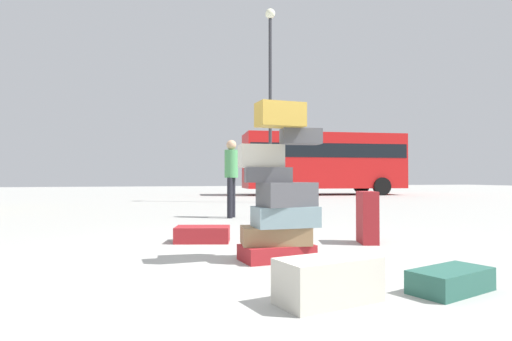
{
  "coord_description": "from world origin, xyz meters",
  "views": [
    {
      "loc": [
        -1.27,
        -3.95,
        0.88
      ],
      "look_at": [
        0.2,
        1.08,
        0.98
      ],
      "focal_mm": 29.2,
      "sensor_mm": 36.0,
      "label": 1
    }
  ],
  "objects_px": {
    "suitcase_maroon_foreground_far": "(367,217)",
    "person_bearded_onlooker": "(231,171)",
    "parked_bus": "(323,160)",
    "lamp_post": "(270,78)",
    "suitcase_teal_upright_blue": "(451,280)",
    "suitcase_tower": "(279,200)",
    "suitcase_cream_behind_tower": "(328,280)",
    "suitcase_maroon_white_trunk": "(203,234)"
  },
  "relations": [
    {
      "from": "suitcase_tower",
      "to": "person_bearded_onlooker",
      "type": "distance_m",
      "value": 4.84
    },
    {
      "from": "suitcase_teal_upright_blue",
      "to": "lamp_post",
      "type": "height_order",
      "value": "lamp_post"
    },
    {
      "from": "suitcase_maroon_white_trunk",
      "to": "suitcase_maroon_foreground_far",
      "type": "distance_m",
      "value": 2.25
    },
    {
      "from": "suitcase_teal_upright_blue",
      "to": "suitcase_cream_behind_tower",
      "type": "relative_size",
      "value": 0.94
    },
    {
      "from": "lamp_post",
      "to": "person_bearded_onlooker",
      "type": "bearing_deg",
      "value": -116.83
    },
    {
      "from": "suitcase_maroon_foreground_far",
      "to": "lamp_post",
      "type": "relative_size",
      "value": 0.1
    },
    {
      "from": "suitcase_teal_upright_blue",
      "to": "suitcase_cream_behind_tower",
      "type": "distance_m",
      "value": 1.03
    },
    {
      "from": "suitcase_tower",
      "to": "suitcase_teal_upright_blue",
      "type": "relative_size",
      "value": 2.4
    },
    {
      "from": "suitcase_tower",
      "to": "suitcase_maroon_white_trunk",
      "type": "height_order",
      "value": "suitcase_tower"
    },
    {
      "from": "suitcase_maroon_foreground_far",
      "to": "suitcase_maroon_white_trunk",
      "type": "bearing_deg",
      "value": 178.05
    },
    {
      "from": "suitcase_tower",
      "to": "suitcase_teal_upright_blue",
      "type": "xyz_separation_m",
      "value": [
        0.87,
        -1.52,
        -0.56
      ]
    },
    {
      "from": "suitcase_maroon_white_trunk",
      "to": "parked_bus",
      "type": "relative_size",
      "value": 0.09
    },
    {
      "from": "suitcase_cream_behind_tower",
      "to": "suitcase_maroon_foreground_far",
      "type": "bearing_deg",
      "value": 40.97
    },
    {
      "from": "suitcase_teal_upright_blue",
      "to": "suitcase_cream_behind_tower",
      "type": "height_order",
      "value": "suitcase_cream_behind_tower"
    },
    {
      "from": "person_bearded_onlooker",
      "to": "parked_bus",
      "type": "bearing_deg",
      "value": 175.65
    },
    {
      "from": "parked_bus",
      "to": "lamp_post",
      "type": "relative_size",
      "value": 1.21
    },
    {
      "from": "person_bearded_onlooker",
      "to": "suitcase_tower",
      "type": "bearing_deg",
      "value": 23.05
    },
    {
      "from": "parked_bus",
      "to": "lamp_post",
      "type": "distance_m",
      "value": 7.91
    },
    {
      "from": "suitcase_tower",
      "to": "suitcase_cream_behind_tower",
      "type": "height_order",
      "value": "suitcase_tower"
    },
    {
      "from": "suitcase_maroon_foreground_far",
      "to": "parked_bus",
      "type": "relative_size",
      "value": 0.08
    },
    {
      "from": "suitcase_tower",
      "to": "suitcase_maroon_white_trunk",
      "type": "relative_size",
      "value": 2.26
    },
    {
      "from": "suitcase_maroon_white_trunk",
      "to": "suitcase_cream_behind_tower",
      "type": "xyz_separation_m",
      "value": [
        0.43,
        -3.01,
        0.05
      ]
    },
    {
      "from": "suitcase_teal_upright_blue",
      "to": "suitcase_maroon_white_trunk",
      "type": "height_order",
      "value": "suitcase_maroon_white_trunk"
    },
    {
      "from": "parked_bus",
      "to": "suitcase_tower",
      "type": "bearing_deg",
      "value": -109.99
    },
    {
      "from": "suitcase_teal_upright_blue",
      "to": "suitcase_maroon_foreground_far",
      "type": "xyz_separation_m",
      "value": [
        0.66,
        2.3,
        0.26
      ]
    },
    {
      "from": "suitcase_teal_upright_blue",
      "to": "suitcase_maroon_foreground_far",
      "type": "distance_m",
      "value": 2.4
    },
    {
      "from": "suitcase_maroon_white_trunk",
      "to": "suitcase_maroon_foreground_far",
      "type": "height_order",
      "value": "suitcase_maroon_foreground_far"
    },
    {
      "from": "suitcase_tower",
      "to": "suitcase_cream_behind_tower",
      "type": "distance_m",
      "value": 1.59
    },
    {
      "from": "suitcase_tower",
      "to": "suitcase_maroon_white_trunk",
      "type": "xyz_separation_m",
      "value": [
        -0.59,
        1.5,
        -0.54
      ]
    },
    {
      "from": "suitcase_teal_upright_blue",
      "to": "suitcase_maroon_white_trunk",
      "type": "relative_size",
      "value": 0.94
    },
    {
      "from": "suitcase_teal_upright_blue",
      "to": "suitcase_cream_behind_tower",
      "type": "xyz_separation_m",
      "value": [
        -1.03,
        0.02,
        0.07
      ]
    },
    {
      "from": "suitcase_cream_behind_tower",
      "to": "lamp_post",
      "type": "height_order",
      "value": "lamp_post"
    },
    {
      "from": "suitcase_maroon_white_trunk",
      "to": "parked_bus",
      "type": "xyz_separation_m",
      "value": [
        8.53,
        14.16,
        1.72
      ]
    },
    {
      "from": "suitcase_tower",
      "to": "suitcase_cream_behind_tower",
      "type": "xyz_separation_m",
      "value": [
        -0.16,
        -1.5,
        -0.49
      ]
    },
    {
      "from": "suitcase_teal_upright_blue",
      "to": "lamp_post",
      "type": "bearing_deg",
      "value": 61.24
    },
    {
      "from": "suitcase_maroon_white_trunk",
      "to": "suitcase_maroon_foreground_far",
      "type": "relative_size",
      "value": 1.05
    },
    {
      "from": "suitcase_maroon_foreground_far",
      "to": "person_bearded_onlooker",
      "type": "xyz_separation_m",
      "value": [
        -0.97,
        4.01,
        0.68
      ]
    },
    {
      "from": "person_bearded_onlooker",
      "to": "lamp_post",
      "type": "height_order",
      "value": "lamp_post"
    },
    {
      "from": "suitcase_cream_behind_tower",
      "to": "suitcase_tower",
      "type": "bearing_deg",
      "value": 71.55
    },
    {
      "from": "suitcase_maroon_white_trunk",
      "to": "lamp_post",
      "type": "height_order",
      "value": "lamp_post"
    },
    {
      "from": "suitcase_maroon_foreground_far",
      "to": "person_bearded_onlooker",
      "type": "bearing_deg",
      "value": 120.54
    },
    {
      "from": "suitcase_cream_behind_tower",
      "to": "person_bearded_onlooker",
      "type": "xyz_separation_m",
      "value": [
        0.73,
        6.29,
        0.87
      ]
    }
  ]
}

